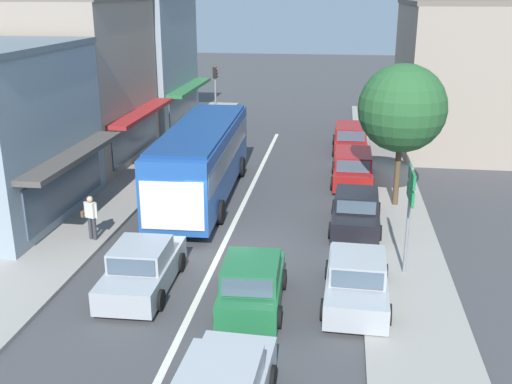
{
  "coord_description": "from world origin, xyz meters",
  "views": [
    {
      "loc": [
        3.92,
        -19.11,
        8.58
      ],
      "look_at": [
        0.81,
        2.72,
        1.2
      ],
      "focal_mm": 42.0,
      "sensor_mm": 36.0,
      "label": 1
    }
  ],
  "objects_px": {
    "parked_wagon_kerb_rear": "(350,138)",
    "street_tree_right": "(402,108)",
    "traffic_light_downstreet": "(215,89)",
    "directional_road_sign": "(410,195)",
    "sedan_behind_bus_mid": "(142,268)",
    "parked_sedan_kerb_front": "(357,280)",
    "pedestrian_browsing_midblock": "(184,129)",
    "parked_wagon_kerb_third": "(353,168)",
    "pedestrian_with_handbag_near": "(91,215)",
    "hatchback_adjacent_lane_lead": "(252,285)",
    "parked_sedan_kerb_second": "(356,211)",
    "city_bus": "(202,156)"
  },
  "relations": [
    {
      "from": "parked_wagon_kerb_rear",
      "to": "street_tree_right",
      "type": "distance_m",
      "value": 9.88
    },
    {
      "from": "traffic_light_downstreet",
      "to": "directional_road_sign",
      "type": "xyz_separation_m",
      "value": [
        10.01,
        -18.97,
        -0.15
      ]
    },
    {
      "from": "sedan_behind_bus_mid",
      "to": "traffic_light_downstreet",
      "type": "xyz_separation_m",
      "value": [
        -2.07,
        20.94,
        2.19
      ]
    },
    {
      "from": "sedan_behind_bus_mid",
      "to": "parked_sedan_kerb_front",
      "type": "bearing_deg",
      "value": 1.05
    },
    {
      "from": "pedestrian_browsing_midblock",
      "to": "parked_wagon_kerb_third",
      "type": "bearing_deg",
      "value": -30.02
    },
    {
      "from": "parked_sedan_kerb_front",
      "to": "street_tree_right",
      "type": "bearing_deg",
      "value": 78.19
    },
    {
      "from": "traffic_light_downstreet",
      "to": "pedestrian_with_handbag_near",
      "type": "xyz_separation_m",
      "value": [
        -0.84,
        -17.83,
        -1.79
      ]
    },
    {
      "from": "parked_wagon_kerb_rear",
      "to": "street_tree_right",
      "type": "xyz_separation_m",
      "value": [
        1.82,
        -9.08,
        3.43
      ]
    },
    {
      "from": "hatchback_adjacent_lane_lead",
      "to": "pedestrian_browsing_midblock",
      "type": "distance_m",
      "value": 19.07
    },
    {
      "from": "street_tree_right",
      "to": "parked_wagon_kerb_rear",
      "type": "bearing_deg",
      "value": 101.36
    },
    {
      "from": "hatchback_adjacent_lane_lead",
      "to": "parked_sedan_kerb_front",
      "type": "height_order",
      "value": "hatchback_adjacent_lane_lead"
    },
    {
      "from": "parked_sedan_kerb_second",
      "to": "parked_wagon_kerb_rear",
      "type": "relative_size",
      "value": 0.94
    },
    {
      "from": "parked_sedan_kerb_front",
      "to": "pedestrian_with_handbag_near",
      "type": "distance_m",
      "value": 9.78
    },
    {
      "from": "city_bus",
      "to": "directional_road_sign",
      "type": "distance_m",
      "value": 10.38
    },
    {
      "from": "parked_sedan_kerb_front",
      "to": "parked_wagon_kerb_third",
      "type": "distance_m",
      "value": 11.53
    },
    {
      "from": "sedan_behind_bus_mid",
      "to": "pedestrian_with_handbag_near",
      "type": "height_order",
      "value": "pedestrian_with_handbag_near"
    },
    {
      "from": "parked_wagon_kerb_third",
      "to": "sedan_behind_bus_mid",
      "type": "bearing_deg",
      "value": -118.77
    },
    {
      "from": "parked_sedan_kerb_second",
      "to": "pedestrian_with_handbag_near",
      "type": "relative_size",
      "value": 2.61
    },
    {
      "from": "pedestrian_with_handbag_near",
      "to": "pedestrian_browsing_midblock",
      "type": "bearing_deg",
      "value": 91.19
    },
    {
      "from": "sedan_behind_bus_mid",
      "to": "parked_sedan_kerb_second",
      "type": "bearing_deg",
      "value": 42.57
    },
    {
      "from": "parked_sedan_kerb_front",
      "to": "pedestrian_browsing_midblock",
      "type": "relative_size",
      "value": 2.6
    },
    {
      "from": "traffic_light_downstreet",
      "to": "pedestrian_with_handbag_near",
      "type": "relative_size",
      "value": 2.58
    },
    {
      "from": "directional_road_sign",
      "to": "parked_sedan_kerb_second",
      "type": "bearing_deg",
      "value": 110.32
    },
    {
      "from": "parked_wagon_kerb_rear",
      "to": "pedestrian_with_handbag_near",
      "type": "bearing_deg",
      "value": -122.51
    },
    {
      "from": "parked_wagon_kerb_third",
      "to": "parked_sedan_kerb_front",
      "type": "bearing_deg",
      "value": -90.0
    },
    {
      "from": "city_bus",
      "to": "street_tree_right",
      "type": "bearing_deg",
      "value": 0.09
    },
    {
      "from": "parked_sedan_kerb_second",
      "to": "street_tree_right",
      "type": "relative_size",
      "value": 0.71
    },
    {
      "from": "hatchback_adjacent_lane_lead",
      "to": "parked_wagon_kerb_rear",
      "type": "height_order",
      "value": "parked_wagon_kerb_rear"
    },
    {
      "from": "parked_sedan_kerb_front",
      "to": "parked_wagon_kerb_third",
      "type": "xyz_separation_m",
      "value": [
        -0.0,
        11.53,
        0.08
      ]
    },
    {
      "from": "directional_road_sign",
      "to": "pedestrian_with_handbag_near",
      "type": "distance_m",
      "value": 11.03
    },
    {
      "from": "street_tree_right",
      "to": "pedestrian_with_handbag_near",
      "type": "bearing_deg",
      "value": -153.92
    },
    {
      "from": "sedan_behind_bus_mid",
      "to": "parked_wagon_kerb_rear",
      "type": "bearing_deg",
      "value": 70.23
    },
    {
      "from": "hatchback_adjacent_lane_lead",
      "to": "street_tree_right",
      "type": "relative_size",
      "value": 0.63
    },
    {
      "from": "hatchback_adjacent_lane_lead",
      "to": "pedestrian_browsing_midblock",
      "type": "bearing_deg",
      "value": 110.42
    },
    {
      "from": "directional_road_sign",
      "to": "pedestrian_browsing_midblock",
      "type": "bearing_deg",
      "value": 126.21
    },
    {
      "from": "parked_wagon_kerb_rear",
      "to": "pedestrian_with_handbag_near",
      "type": "height_order",
      "value": "pedestrian_with_handbag_near"
    },
    {
      "from": "street_tree_right",
      "to": "sedan_behind_bus_mid",
      "type": "bearing_deg",
      "value": -133.72
    },
    {
      "from": "street_tree_right",
      "to": "pedestrian_with_handbag_near",
      "type": "height_order",
      "value": "street_tree_right"
    },
    {
      "from": "parked_wagon_kerb_rear",
      "to": "pedestrian_browsing_midblock",
      "type": "xyz_separation_m",
      "value": [
        -9.53,
        -0.41,
        0.32
      ]
    },
    {
      "from": "street_tree_right",
      "to": "parked_sedan_kerb_second",
      "type": "bearing_deg",
      "value": -123.09
    },
    {
      "from": "parked_wagon_kerb_third",
      "to": "street_tree_right",
      "type": "xyz_separation_m",
      "value": [
        1.76,
        -3.12,
        3.43
      ]
    },
    {
      "from": "street_tree_right",
      "to": "pedestrian_browsing_midblock",
      "type": "distance_m",
      "value": 14.62
    },
    {
      "from": "hatchback_adjacent_lane_lead",
      "to": "parked_sedan_kerb_front",
      "type": "relative_size",
      "value": 0.89
    },
    {
      "from": "parked_wagon_kerb_third",
      "to": "pedestrian_browsing_midblock",
      "type": "height_order",
      "value": "pedestrian_browsing_midblock"
    },
    {
      "from": "traffic_light_downstreet",
      "to": "street_tree_right",
      "type": "bearing_deg",
      "value": -50.52
    },
    {
      "from": "parked_sedan_kerb_front",
      "to": "parked_wagon_kerb_rear",
      "type": "xyz_separation_m",
      "value": [
        -0.07,
        17.49,
        0.08
      ]
    },
    {
      "from": "parked_sedan_kerb_front",
      "to": "directional_road_sign",
      "type": "height_order",
      "value": "directional_road_sign"
    },
    {
      "from": "directional_road_sign",
      "to": "street_tree_right",
      "type": "distance_m",
      "value": 6.72
    },
    {
      "from": "pedestrian_browsing_midblock",
      "to": "parked_wagon_kerb_rear",
      "type": "bearing_deg",
      "value": 2.48
    },
    {
      "from": "parked_wagon_kerb_rear",
      "to": "city_bus",
      "type": "bearing_deg",
      "value": -125.21
    }
  ]
}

